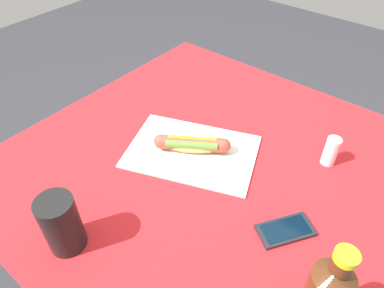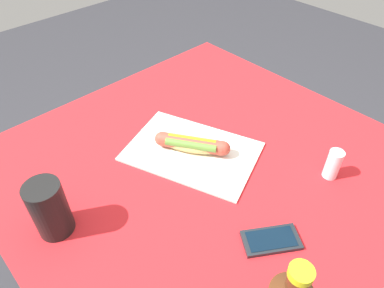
% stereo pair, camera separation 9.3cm
% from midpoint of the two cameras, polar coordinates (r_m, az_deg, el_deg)
% --- Properties ---
extents(dining_table, '(1.00, 1.00, 0.73)m').
position_cam_midpoint_polar(dining_table, '(1.02, -0.00, -8.25)').
color(dining_table, brown).
rests_on(dining_table, ground).
extents(paper_wrapper, '(0.40, 0.34, 0.01)m').
position_cam_midpoint_polar(paper_wrapper, '(0.95, -2.80, -1.34)').
color(paper_wrapper, silver).
rests_on(paper_wrapper, dining_table).
extents(hot_dog, '(0.18, 0.13, 0.05)m').
position_cam_midpoint_polar(hot_dog, '(0.93, -2.86, -0.15)').
color(hot_dog, '#DBB26B').
rests_on(hot_dog, paper_wrapper).
extents(cell_phone, '(0.12, 0.14, 0.01)m').
position_cam_midpoint_polar(cell_phone, '(0.80, 11.66, -13.73)').
color(cell_phone, black).
rests_on(cell_phone, dining_table).
extents(drinking_cup, '(0.08, 0.08, 0.14)m').
position_cam_midpoint_polar(drinking_cup, '(0.78, -23.78, -11.98)').
color(drinking_cup, black).
rests_on(drinking_cup, dining_table).
extents(salt_shaker, '(0.04, 0.04, 0.08)m').
position_cam_midpoint_polar(salt_shaker, '(0.95, 19.08, -1.23)').
color(salt_shaker, silver).
rests_on(salt_shaker, dining_table).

